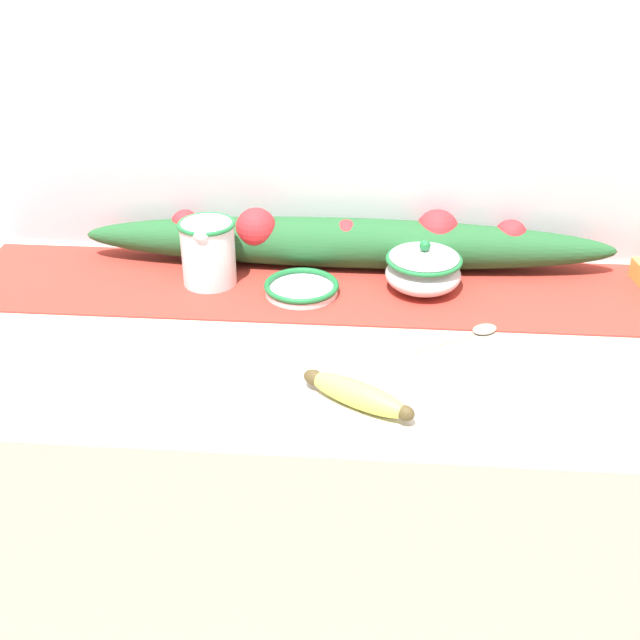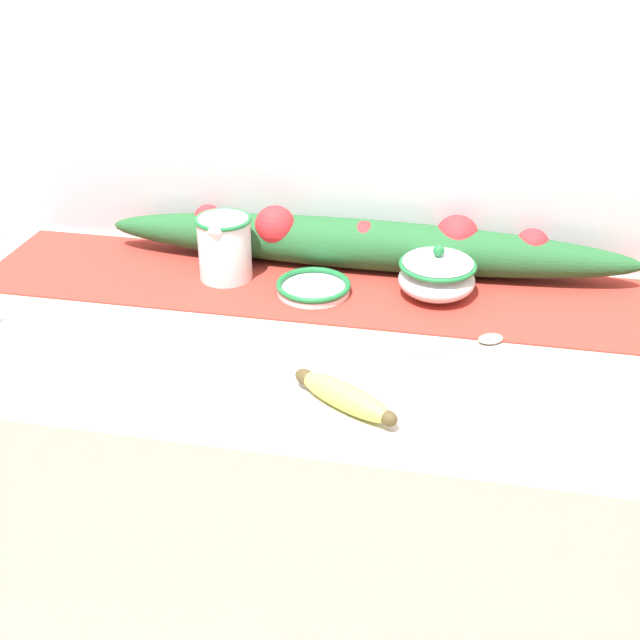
# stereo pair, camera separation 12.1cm
# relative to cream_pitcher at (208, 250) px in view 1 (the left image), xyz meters

# --- Properties ---
(countertop) EXTENTS (1.47, 0.62, 0.91)m
(countertop) POSITION_rel_cream_pitcher_xyz_m (0.24, -0.16, -0.52)
(countertop) COLOR beige
(countertop) RESTS_ON ground_plane
(back_wall) EXTENTS (2.27, 0.04, 2.40)m
(back_wall) POSITION_rel_cream_pitcher_xyz_m (0.24, 0.16, 0.23)
(back_wall) COLOR silver
(back_wall) RESTS_ON ground_plane
(table_runner) EXTENTS (1.35, 0.27, 0.00)m
(table_runner) POSITION_rel_cream_pitcher_xyz_m (0.24, -0.00, -0.06)
(table_runner) COLOR #B23328
(table_runner) RESTS_ON countertop
(cream_pitcher) EXTENTS (0.10, 0.12, 0.12)m
(cream_pitcher) POSITION_rel_cream_pitcher_xyz_m (0.00, 0.00, 0.00)
(cream_pitcher) COLOR white
(cream_pitcher) RESTS_ON countertop
(sugar_bowl) EXTENTS (0.13, 0.13, 0.09)m
(sugar_bowl) POSITION_rel_cream_pitcher_xyz_m (0.38, -0.00, -0.02)
(sugar_bowl) COLOR white
(sugar_bowl) RESTS_ON countertop
(small_dish) EXTENTS (0.13, 0.13, 0.02)m
(small_dish) POSITION_rel_cream_pitcher_xyz_m (0.17, -0.03, -0.05)
(small_dish) COLOR white
(small_dish) RESTS_ON countertop
(banana) EXTENTS (0.16, 0.11, 0.04)m
(banana) POSITION_rel_cream_pitcher_xyz_m (0.28, -0.36, -0.05)
(banana) COLOR #CCD156
(banana) RESTS_ON countertop
(spoon) EXTENTS (0.15, 0.10, 0.01)m
(spoon) POSITION_rel_cream_pitcher_xyz_m (0.46, -0.14, -0.06)
(spoon) COLOR #A89E89
(spoon) RESTS_ON countertop
(poinsettia_garland) EXTENTS (0.98, 0.10, 0.11)m
(poinsettia_garland) POSITION_rel_cream_pitcher_xyz_m (0.24, 0.09, -0.01)
(poinsettia_garland) COLOR #235B2D
(poinsettia_garland) RESTS_ON countertop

